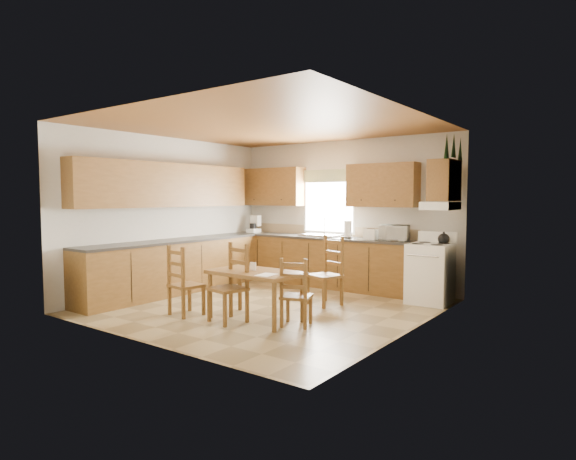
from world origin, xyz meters
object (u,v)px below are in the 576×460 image
Objects in this scene: chair_near_right at (296,292)px; chair_far_right at (228,284)px; chair_far_left at (325,271)px; stove at (430,274)px; chair_near_left at (186,281)px; microwave at (394,233)px; dining_table at (256,296)px.

chair_near_right is 0.85× the size of chair_far_right.
stove is at bearing 57.62° from chair_far_left.
chair_near_right is at bearing -155.23° from chair_near_left.
stove reaches higher than chair_near_right.
chair_far_left is at bearing -94.88° from chair_near_right.
microwave is 2.63m from chair_near_right.
dining_table is at bearing -124.12° from stove.
stove reaches higher than dining_table.
chair_near_left is at bearing -3.98° from chair_near_right.
stove is 3.22m from chair_far_right.
stove is 2.07× the size of microwave.
chair_far_left reaches higher than chair_near_right.
stove is 0.73× the size of dining_table.
microwave is at bearing 159.06° from stove.
chair_near_left is at bearing -162.91° from chair_far_right.
chair_near_left is (-1.77, -3.01, -0.57)m from microwave.
stove is 0.87× the size of chair_far_left.
chair_near_left is 2.08m from chair_far_left.
chair_near_left is (-0.96, -0.36, 0.15)m from dining_table.
microwave reaches higher than dining_table.
chair_far_right is (-0.83, -0.39, 0.07)m from chair_near_right.
chair_near_right is 1.27m from chair_far_left.
microwave is (-0.71, 0.25, 0.60)m from stove.
chair_near_left is (-2.48, -2.76, 0.03)m from stove.
chair_far_right is at bearing -124.82° from stove.
chair_far_left is (0.26, 1.33, 0.19)m from dining_table.
chair_near_left is at bearing -109.20° from chair_far_left.
microwave is 0.42× the size of chair_far_left.
chair_far_right is (-1.75, -2.70, 0.06)m from stove.
chair_near_left is at bearing -133.12° from microwave.
stove is 1.04× the size of chair_near_right.
microwave is 3.54m from chair_near_left.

